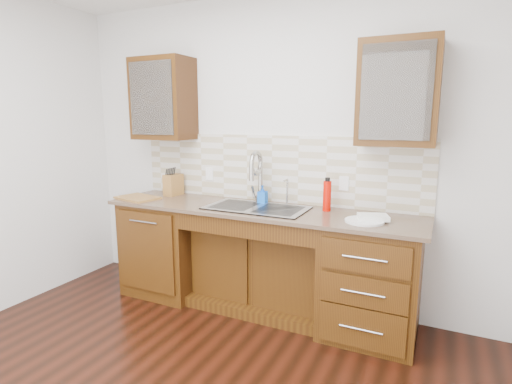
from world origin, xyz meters
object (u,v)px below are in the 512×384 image
at_px(water_bottle, 327,196).
at_px(knife_block, 173,185).
at_px(cutting_board, 138,198).
at_px(soap_bottle, 263,195).
at_px(plate, 364,221).

distance_m(water_bottle, knife_block, 1.53).
bearing_deg(water_bottle, knife_block, 179.39).
bearing_deg(knife_block, cutting_board, -120.25).
distance_m(water_bottle, cutting_board, 1.75).
height_order(water_bottle, cutting_board, water_bottle).
relative_size(soap_bottle, cutting_board, 0.42).
xyz_separation_m(plate, cutting_board, (-2.07, -0.04, 0.00)).
relative_size(water_bottle, plate, 0.86).
bearing_deg(cutting_board, plate, 1.20).
relative_size(water_bottle, knife_block, 1.19).
height_order(knife_block, cutting_board, knife_block).
xyz_separation_m(soap_bottle, water_bottle, (0.58, -0.02, 0.04)).
xyz_separation_m(plate, knife_block, (-1.88, 0.24, 0.09)).
height_order(water_bottle, knife_block, water_bottle).
bearing_deg(soap_bottle, knife_block, 178.68).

